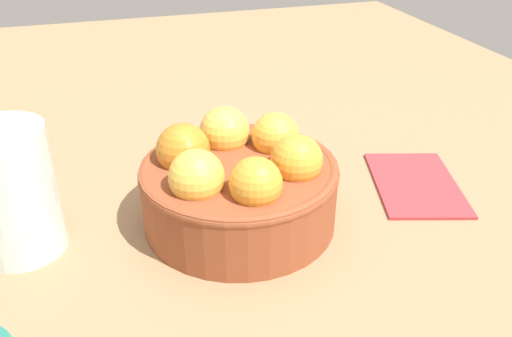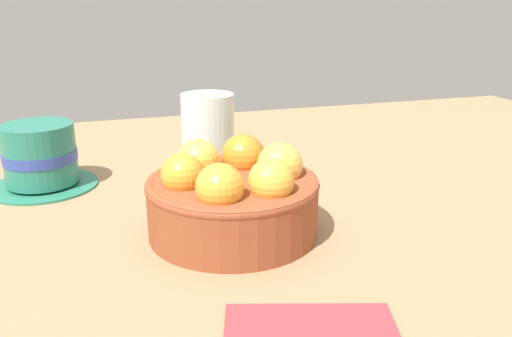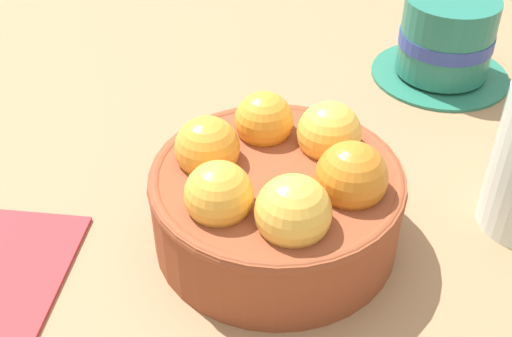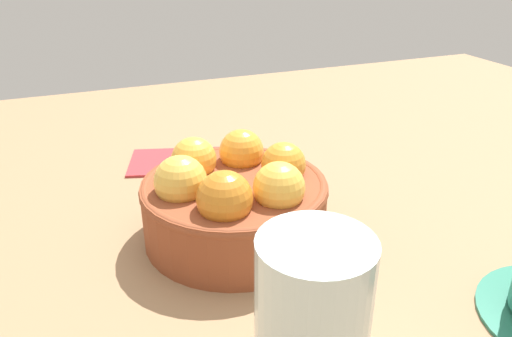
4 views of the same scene
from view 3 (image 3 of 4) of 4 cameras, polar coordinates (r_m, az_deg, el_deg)
ground_plane at (r=48.20cm, az=1.62°, el=-7.93°), size 153.07×108.62×4.88cm
terracotta_bowl at (r=43.80cm, az=1.84°, el=-2.24°), size 16.78×16.78×8.84cm
coffee_cup at (r=64.74cm, az=16.00°, el=10.47°), size 12.91×12.91×7.86cm
folded_napkin at (r=46.50cm, az=-20.87°, el=-8.56°), size 13.94×10.99×0.60cm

